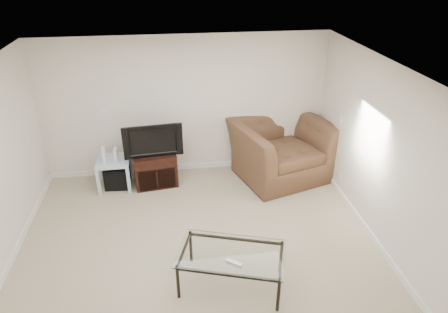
{
  "coord_description": "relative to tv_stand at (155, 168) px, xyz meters",
  "views": [
    {
      "loc": [
        -0.26,
        -4.14,
        3.75
      ],
      "look_at": [
        0.5,
        1.2,
        0.9
      ],
      "focal_mm": 32.0,
      "sensor_mm": 36.0,
      "label": 1
    }
  ],
  "objects": [
    {
      "name": "floor",
      "position": [
        0.6,
        -2.05,
        -0.3
      ],
      "size": [
        5.0,
        5.0,
        0.0
      ],
      "primitive_type": "plane",
      "color": "tan",
      "rests_on": "ground"
    },
    {
      "name": "ceiling",
      "position": [
        0.6,
        -2.05,
        2.2
      ],
      "size": [
        5.0,
        5.0,
        0.0
      ],
      "primitive_type": "plane",
      "color": "white",
      "rests_on": "ground"
    },
    {
      "name": "wall_back",
      "position": [
        0.6,
        0.45,
        0.95
      ],
      "size": [
        5.0,
        0.02,
        2.5
      ],
      "primitive_type": "cube",
      "color": "silver",
      "rests_on": "ground"
    },
    {
      "name": "wall_right",
      "position": [
        3.1,
        -2.05,
        0.95
      ],
      "size": [
        0.02,
        5.0,
        2.5
      ],
      "primitive_type": "cube",
      "color": "silver",
      "rests_on": "ground"
    },
    {
      "name": "plate_back",
      "position": [
        -0.8,
        0.44,
        0.95
      ],
      "size": [
        0.12,
        0.02,
        0.12
      ],
      "primitive_type": "cube",
      "color": "white",
      "rests_on": "wall_back"
    },
    {
      "name": "plate_right_switch",
      "position": [
        3.09,
        -0.45,
        0.95
      ],
      "size": [
        0.02,
        0.09,
        0.13
      ],
      "primitive_type": "cube",
      "color": "white",
      "rests_on": "wall_right"
    },
    {
      "name": "plate_right_outlet",
      "position": [
        3.09,
        -0.75,
        -0.0
      ],
      "size": [
        0.02,
        0.08,
        0.12
      ],
      "primitive_type": "cube",
      "color": "white",
      "rests_on": "wall_right"
    },
    {
      "name": "tv_stand",
      "position": [
        0.0,
        0.0,
        0.0
      ],
      "size": [
        0.78,
        0.59,
        0.6
      ],
      "primitive_type": null,
      "rotation": [
        0.0,
        0.0,
        0.13
      ],
      "color": "black",
      "rests_on": "floor"
    },
    {
      "name": "dvd_player",
      "position": [
        0.01,
        -0.04,
        0.2
      ],
      "size": [
        0.44,
        0.34,
        0.06
      ],
      "primitive_type": "cube",
      "rotation": [
        0.0,
        0.0,
        0.13
      ],
      "color": "black",
      "rests_on": "tv_stand"
    },
    {
      "name": "television",
      "position": [
        0.0,
        -0.03,
        0.59
      ],
      "size": [
        0.93,
        0.27,
        0.57
      ],
      "primitive_type": "imported",
      "rotation": [
        0.0,
        0.0,
        0.09
      ],
      "color": "black",
      "rests_on": "tv_stand"
    },
    {
      "name": "side_table",
      "position": [
        -0.7,
        0.0,
        -0.04
      ],
      "size": [
        0.56,
        0.56,
        0.53
      ],
      "primitive_type": null,
      "rotation": [
        0.0,
        0.0,
        0.01
      ],
      "color": "#A9C0CF",
      "rests_on": "floor"
    },
    {
      "name": "subwoofer",
      "position": [
        -0.66,
        0.02,
        -0.12
      ],
      "size": [
        0.42,
        0.42,
        0.4
      ],
      "primitive_type": "cube",
      "rotation": [
        0.0,
        0.0,
        -0.06
      ],
      "color": "black",
      "rests_on": "floor"
    },
    {
      "name": "game_console",
      "position": [
        -0.83,
        -0.02,
        0.35
      ],
      "size": [
        0.07,
        0.18,
        0.24
      ],
      "primitive_type": "cube",
      "rotation": [
        0.0,
        0.0,
        0.1
      ],
      "color": "white",
      "rests_on": "side_table"
    },
    {
      "name": "game_case",
      "position": [
        -0.63,
        -0.02,
        0.33
      ],
      "size": [
        0.06,
        0.16,
        0.21
      ],
      "primitive_type": "cube",
      "rotation": [
        0.0,
        0.0,
        -0.05
      ],
      "color": "silver",
      "rests_on": "side_table"
    },
    {
      "name": "recliner",
      "position": [
        2.26,
        0.0,
        0.39
      ],
      "size": [
        1.82,
        1.46,
        1.38
      ],
      "primitive_type": "imported",
      "rotation": [
        0.0,
        0.0,
        0.31
      ],
      "color": "#56341E",
      "rests_on": "floor"
    },
    {
      "name": "coffee_table",
      "position": [
        0.95,
        -2.56,
        -0.05
      ],
      "size": [
        1.43,
        1.07,
        0.5
      ],
      "primitive_type": null,
      "rotation": [
        0.0,
        0.0,
        -0.31
      ],
      "color": "black",
      "rests_on": "floor"
    },
    {
      "name": "remote",
      "position": [
        0.95,
        -2.74,
        0.21
      ],
      "size": [
        0.19,
        0.16,
        0.02
      ],
      "primitive_type": "cube",
      "rotation": [
        0.0,
        0.0,
        -0.65
      ],
      "color": "#B2B2B7",
      "rests_on": "coffee_table"
    }
  ]
}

